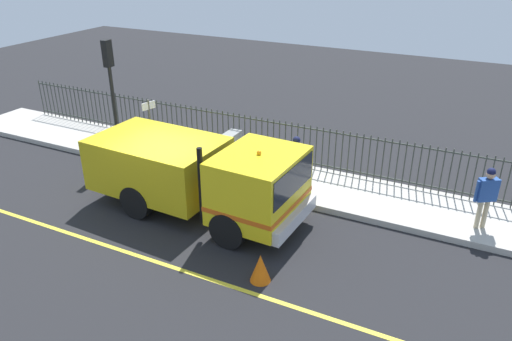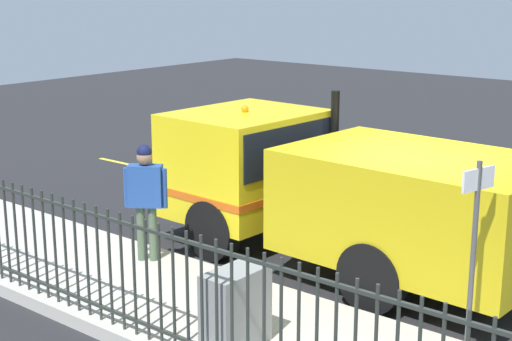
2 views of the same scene
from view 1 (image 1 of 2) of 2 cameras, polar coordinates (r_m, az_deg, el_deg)
name	(u,v)px [view 1 (image 1 of 2)]	position (r m, az deg, el deg)	size (l,w,h in m)	color
ground_plane	(165,206)	(14.46, -10.53, -4.10)	(47.16, 47.16, 0.00)	#232326
sidewalk_slab	(216,165)	(16.56, -4.62, 0.59)	(2.44, 21.44, 0.18)	#B7B2A8
lane_marking	(110,247)	(13.01, -16.50, -8.45)	(0.12, 19.29, 0.01)	yellow
work_truck	(204,173)	(13.33, -5.99, -0.31)	(2.63, 6.26, 2.51)	yellow
worker_standing	(296,159)	(14.19, 4.63, 1.36)	(0.46, 0.55, 1.76)	#264C99
pedestrian_distant	(487,192)	(13.68, 25.15, -2.25)	(0.44, 0.55, 1.71)	#264C99
iron_fence	(231,132)	(17.08, -2.89, 4.46)	(0.04, 18.26, 1.46)	#2D332D
traffic_light_near	(110,75)	(16.90, -16.51, 10.50)	(0.31, 0.23, 3.92)	black
utility_cabinet	(231,146)	(16.65, -2.88, 2.86)	(0.80, 0.42, 0.93)	gray
traffic_cone	(260,268)	(11.21, 0.51, -11.20)	(0.48, 0.48, 0.68)	orange
street_sign	(150,124)	(16.25, -12.12, 5.24)	(0.49, 0.15, 2.22)	#4C4C4C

